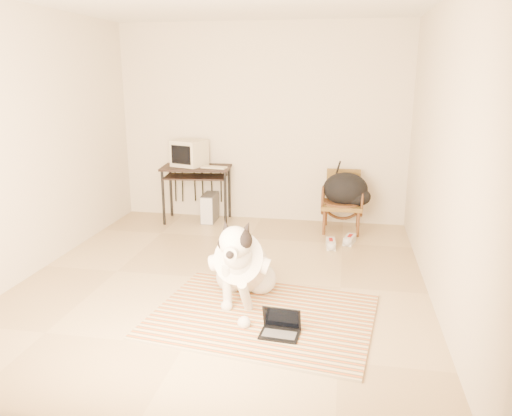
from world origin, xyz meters
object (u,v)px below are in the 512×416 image
(computer_desk, at_px, (196,174))
(pc_tower, at_px, (210,208))
(dog, at_px, (242,265))
(crt_monitor, at_px, (189,153))
(rattan_chair, at_px, (342,201))
(backpack, at_px, (347,190))
(laptop, at_px, (280,327))

(computer_desk, relative_size, pc_tower, 2.33)
(dog, xyz_separation_m, pc_tower, (-0.97, 2.43, -0.15))
(computer_desk, distance_m, crt_monitor, 0.31)
(rattan_chair, distance_m, backpack, 0.18)
(dog, xyz_separation_m, rattan_chair, (0.86, 2.35, 0.05))
(dog, height_order, crt_monitor, crt_monitor)
(computer_desk, relative_size, crt_monitor, 1.98)
(crt_monitor, bearing_deg, backpack, -4.06)
(crt_monitor, bearing_deg, computer_desk, -24.40)
(pc_tower, xyz_separation_m, backpack, (1.90, -0.14, 0.36))
(computer_desk, distance_m, pc_tower, 0.51)
(crt_monitor, bearing_deg, rattan_chair, -2.67)
(computer_desk, xyz_separation_m, crt_monitor, (-0.11, 0.05, 0.29))
(crt_monitor, height_order, rattan_chair, crt_monitor)
(laptop, bearing_deg, dog, 126.55)
(computer_desk, relative_size, rattan_chair, 1.25)
(rattan_chair, bearing_deg, crt_monitor, 177.33)
(pc_tower, distance_m, rattan_chair, 1.85)
(dog, height_order, pc_tower, dog)
(backpack, bearing_deg, laptop, -99.79)
(dog, relative_size, pc_tower, 2.83)
(pc_tower, xyz_separation_m, rattan_chair, (1.84, -0.08, 0.20))
(computer_desk, bearing_deg, backpack, -2.94)
(backpack, bearing_deg, computer_desk, 177.06)
(laptop, height_order, computer_desk, computer_desk)
(laptop, xyz_separation_m, pc_tower, (-1.40, 3.01, 0.12))
(laptop, relative_size, backpack, 0.53)
(crt_monitor, distance_m, backpack, 2.22)
(dog, distance_m, rattan_chair, 2.50)
(rattan_chair, height_order, backpack, rattan_chair)
(dog, xyz_separation_m, laptop, (0.43, -0.58, -0.27))
(laptop, distance_m, pc_tower, 3.32)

